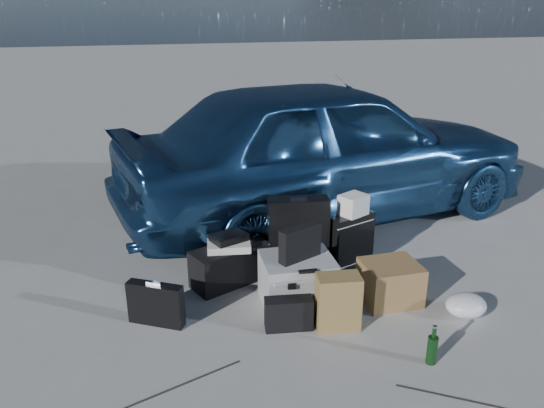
# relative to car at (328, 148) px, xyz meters

# --- Properties ---
(ground) EXTENTS (60.00, 60.00, 0.00)m
(ground) POSITION_rel_car_xyz_m (-0.87, -2.10, -0.79)
(ground) COLOR #A1A19D
(ground) RESTS_ON ground
(car) EXTENTS (4.87, 2.60, 1.58)m
(car) POSITION_rel_car_xyz_m (0.00, 0.00, 0.00)
(car) COLOR #29598D
(car) RESTS_ON ground
(pelican_case) EXTENTS (0.59, 0.49, 0.40)m
(pelican_case) POSITION_rel_car_xyz_m (-0.92, -1.72, -0.59)
(pelican_case) COLOR #AFB3B5
(pelican_case) RESTS_ON ground
(laptop_bag) EXTENTS (0.37, 0.22, 0.27)m
(laptop_bag) POSITION_rel_car_xyz_m (-0.91, -1.74, -0.25)
(laptop_bag) COLOR black
(laptop_bag) RESTS_ON pelican_case
(briefcase) EXTENTS (0.42, 0.31, 0.34)m
(briefcase) POSITION_rel_car_xyz_m (-2.03, -1.71, -0.62)
(briefcase) COLOR black
(briefcase) RESTS_ON ground
(suitcase_left) EXTENTS (0.56, 0.27, 0.69)m
(suitcase_left) POSITION_rel_car_xyz_m (-0.74, -1.19, -0.44)
(suitcase_left) COLOR black
(suitcase_left) RESTS_ON ground
(suitcase_right) EXTENTS (0.45, 0.28, 0.51)m
(suitcase_right) POSITION_rel_car_xyz_m (-0.25, -1.25, -0.53)
(suitcase_right) COLOR black
(suitcase_right) RESTS_ON ground
(white_carton) EXTENTS (0.29, 0.26, 0.18)m
(white_carton) POSITION_rel_car_xyz_m (-0.24, -1.24, -0.18)
(white_carton) COLOR white
(white_carton) RESTS_ON suitcase_right
(duffel_bag) EXTENTS (0.73, 0.51, 0.33)m
(duffel_bag) POSITION_rel_car_xyz_m (-1.37, -1.24, -0.62)
(duffel_bag) COLOR black
(duffel_bag) RESTS_ON ground
(flat_box_white) EXTENTS (0.40, 0.33, 0.06)m
(flat_box_white) POSITION_rel_car_xyz_m (-1.37, -1.25, -0.42)
(flat_box_white) COLOR white
(flat_box_white) RESTS_ON duffel_bag
(flat_box_black) EXTENTS (0.33, 0.29, 0.06)m
(flat_box_black) POSITION_rel_car_xyz_m (-1.37, -1.23, -0.36)
(flat_box_black) COLOR black
(flat_box_black) RESTS_ON flat_box_white
(kraft_bag) EXTENTS (0.35, 0.24, 0.43)m
(kraft_bag) POSITION_rel_car_xyz_m (-0.74, -2.13, -0.58)
(kraft_bag) COLOR olive
(kraft_bag) RESTS_ON ground
(cardboard_box) EXTENTS (0.45, 0.40, 0.33)m
(cardboard_box) POSITION_rel_car_xyz_m (-0.19, -1.89, -0.62)
(cardboard_box) COLOR olive
(cardboard_box) RESTS_ON ground
(plastic_bag) EXTENTS (0.33, 0.28, 0.18)m
(plastic_bag) POSITION_rel_car_xyz_m (0.28, -2.26, -0.70)
(plastic_bag) COLOR silver
(plastic_bag) RESTS_ON ground
(messenger_bag) EXTENTS (0.37, 0.19, 0.25)m
(messenger_bag) POSITION_rel_car_xyz_m (-1.09, -2.04, -0.67)
(messenger_bag) COLOR black
(messenger_bag) RESTS_ON ground
(green_bottle) EXTENTS (0.08, 0.08, 0.28)m
(green_bottle) POSITION_rel_car_xyz_m (-0.29, -2.70, -0.65)
(green_bottle) COLOR black
(green_bottle) RESTS_ON ground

